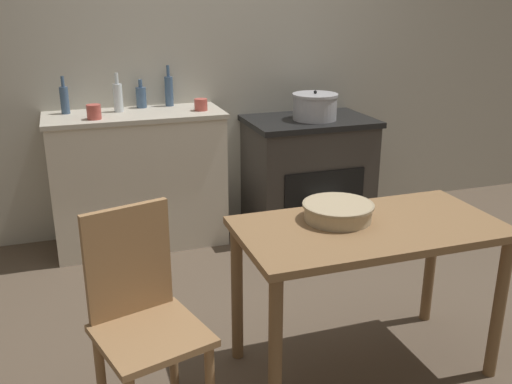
{
  "coord_description": "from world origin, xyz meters",
  "views": [
    {
      "loc": [
        -1.0,
        -2.54,
        1.69
      ],
      "look_at": [
        0.0,
        0.41,
        0.61
      ],
      "focal_mm": 40.0,
      "sensor_mm": 36.0,
      "label": 1
    }
  ],
  "objects_px": {
    "stock_pot": "(315,107)",
    "stove": "(308,172)",
    "bottle_center_left": "(141,97)",
    "cup_center_right": "(201,105)",
    "work_table": "(368,248)",
    "bottle_far_left": "(169,90)",
    "bottle_left": "(118,97)",
    "flour_sack": "(340,226)",
    "bottle_mid_left": "(64,99)",
    "cup_center": "(94,112)",
    "chair": "(143,315)",
    "mixing_bowl_large": "(338,211)"
  },
  "relations": [
    {
      "from": "stove",
      "to": "cup_center",
      "type": "height_order",
      "value": "cup_center"
    },
    {
      "from": "stock_pot",
      "to": "bottle_left",
      "type": "bearing_deg",
      "value": 172.46
    },
    {
      "from": "bottle_center_left",
      "to": "cup_center",
      "type": "relative_size",
      "value": 2.1
    },
    {
      "from": "flour_sack",
      "to": "bottle_center_left",
      "type": "relative_size",
      "value": 1.56
    },
    {
      "from": "stock_pot",
      "to": "stove",
      "type": "bearing_deg",
      "value": 112.14
    },
    {
      "from": "flour_sack",
      "to": "cup_center",
      "type": "height_order",
      "value": "cup_center"
    },
    {
      "from": "stock_pot",
      "to": "work_table",
      "type": "bearing_deg",
      "value": -106.2
    },
    {
      "from": "work_table",
      "to": "bottle_left",
      "type": "bearing_deg",
      "value": 115.05
    },
    {
      "from": "stove",
      "to": "work_table",
      "type": "height_order",
      "value": "stove"
    },
    {
      "from": "bottle_center_left",
      "to": "cup_center_right",
      "type": "distance_m",
      "value": 0.44
    },
    {
      "from": "bottle_center_left",
      "to": "cup_center_right",
      "type": "relative_size",
      "value": 2.2
    },
    {
      "from": "mixing_bowl_large",
      "to": "bottle_left",
      "type": "height_order",
      "value": "bottle_left"
    },
    {
      "from": "flour_sack",
      "to": "chair",
      "type": "bearing_deg",
      "value": -140.27
    },
    {
      "from": "bottle_mid_left",
      "to": "bottle_center_left",
      "type": "distance_m",
      "value": 0.51
    },
    {
      "from": "bottle_center_left",
      "to": "cup_center_right",
      "type": "height_order",
      "value": "bottle_center_left"
    },
    {
      "from": "work_table",
      "to": "bottle_mid_left",
      "type": "bearing_deg",
      "value": 122.45
    },
    {
      "from": "work_table",
      "to": "stove",
      "type": "bearing_deg",
      "value": 74.82
    },
    {
      "from": "bottle_mid_left",
      "to": "stock_pot",
      "type": "bearing_deg",
      "value": -7.44
    },
    {
      "from": "work_table",
      "to": "bottle_far_left",
      "type": "xyz_separation_m",
      "value": [
        -0.51,
        1.98,
        0.44
      ]
    },
    {
      "from": "stock_pot",
      "to": "cup_center_right",
      "type": "relative_size",
      "value": 3.7
    },
    {
      "from": "stock_pot",
      "to": "cup_center_right",
      "type": "distance_m",
      "value": 0.83
    },
    {
      "from": "stock_pot",
      "to": "cup_center",
      "type": "height_order",
      "value": "stock_pot"
    },
    {
      "from": "work_table",
      "to": "stock_pot",
      "type": "distance_m",
      "value": 1.79
    },
    {
      "from": "stock_pot",
      "to": "bottle_left",
      "type": "distance_m",
      "value": 1.38
    },
    {
      "from": "bottle_far_left",
      "to": "bottle_center_left",
      "type": "distance_m",
      "value": 0.2
    },
    {
      "from": "chair",
      "to": "cup_center",
      "type": "height_order",
      "value": "cup_center"
    },
    {
      "from": "bottle_far_left",
      "to": "cup_center_right",
      "type": "relative_size",
      "value": 3.21
    },
    {
      "from": "work_table",
      "to": "bottle_far_left",
      "type": "relative_size",
      "value": 4.12
    },
    {
      "from": "work_table",
      "to": "bottle_mid_left",
      "type": "height_order",
      "value": "bottle_mid_left"
    },
    {
      "from": "work_table",
      "to": "bottle_center_left",
      "type": "relative_size",
      "value": 6.0
    },
    {
      "from": "bottle_far_left",
      "to": "cup_center",
      "type": "relative_size",
      "value": 3.06
    },
    {
      "from": "stove",
      "to": "bottle_left",
      "type": "bearing_deg",
      "value": 174.36
    },
    {
      "from": "bottle_left",
      "to": "bottle_mid_left",
      "type": "distance_m",
      "value": 0.34
    },
    {
      "from": "stove",
      "to": "cup_center_right",
      "type": "relative_size",
      "value": 10.33
    },
    {
      "from": "mixing_bowl_large",
      "to": "bottle_left",
      "type": "xyz_separation_m",
      "value": [
        -0.77,
        1.77,
        0.27
      ]
    },
    {
      "from": "flour_sack",
      "to": "cup_center",
      "type": "distance_m",
      "value": 1.83
    },
    {
      "from": "stock_pot",
      "to": "bottle_far_left",
      "type": "xyz_separation_m",
      "value": [
        -1.0,
        0.28,
        0.13
      ]
    },
    {
      "from": "bottle_center_left",
      "to": "chair",
      "type": "bearing_deg",
      "value": -98.78
    },
    {
      "from": "flour_sack",
      "to": "cup_center_right",
      "type": "height_order",
      "value": "cup_center_right"
    },
    {
      "from": "bottle_left",
      "to": "cup_center_right",
      "type": "relative_size",
      "value": 2.92
    },
    {
      "from": "stove",
      "to": "work_table",
      "type": "relative_size",
      "value": 0.78
    },
    {
      "from": "stove",
      "to": "chair",
      "type": "xyz_separation_m",
      "value": [
        -1.49,
        -1.75,
        0.06
      ]
    },
    {
      "from": "stock_pot",
      "to": "cup_center",
      "type": "distance_m",
      "value": 1.54
    },
    {
      "from": "stove",
      "to": "bottle_center_left",
      "type": "distance_m",
      "value": 1.34
    },
    {
      "from": "flour_sack",
      "to": "stock_pot",
      "type": "height_order",
      "value": "stock_pot"
    },
    {
      "from": "flour_sack",
      "to": "bottle_mid_left",
      "type": "xyz_separation_m",
      "value": [
        -1.74,
        0.64,
        0.89
      ]
    },
    {
      "from": "chair",
      "to": "cup_center",
      "type": "bearing_deg",
      "value": 75.53
    },
    {
      "from": "flour_sack",
      "to": "cup_center",
      "type": "relative_size",
      "value": 3.27
    },
    {
      "from": "stove",
      "to": "cup_center_right",
      "type": "height_order",
      "value": "cup_center_right"
    },
    {
      "from": "stock_pot",
      "to": "cup_center",
      "type": "bearing_deg",
      "value": -179.13
    }
  ]
}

